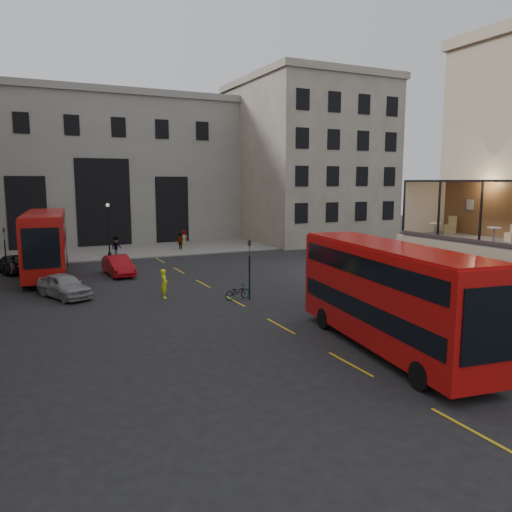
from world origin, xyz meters
name	(u,v)px	position (x,y,z in m)	size (l,w,h in m)	color
ground	(388,357)	(0.00, 0.00, 0.00)	(140.00, 140.00, 0.00)	black
host_frontage	(498,291)	(6.50, 0.00, 2.25)	(3.00, 11.00, 4.50)	tan
cafe_floor	(501,243)	(6.50, 0.00, 4.55)	(3.00, 10.00, 0.10)	slate
gateway	(96,165)	(-5.00, 47.99, 9.39)	(35.00, 10.60, 18.00)	gray
building_right	(306,158)	(20.00, 39.97, 10.39)	(16.60, 18.60, 20.00)	#AA9B89
pavement_far	(103,252)	(-6.00, 38.00, 0.06)	(40.00, 12.00, 0.12)	slate
traffic_light_near	(249,262)	(-1.00, 12.00, 2.42)	(0.16, 0.20, 3.80)	black
traffic_light_far	(5,245)	(-15.00, 28.00, 2.42)	(0.16, 0.20, 3.80)	black
street_lamp_b	(109,233)	(-6.00, 34.00, 2.39)	(0.36, 0.36, 5.33)	black
bus_near	(388,292)	(0.50, 0.75, 2.65)	(4.25, 12.07, 4.72)	#AA0D0B
bus_far	(46,240)	(-12.06, 26.41, 2.83)	(4.04, 12.84, 5.04)	#A90F0B
car_a	(64,286)	(-11.51, 17.67, 0.79)	(1.86, 4.61, 1.57)	#94969B
car_b	(118,266)	(-6.94, 24.11, 0.78)	(1.65, 4.74, 1.56)	#A00910
car_c	(12,264)	(-14.60, 29.28, 0.72)	(2.02, 4.97, 1.44)	black
bicycle	(237,292)	(-1.62, 12.52, 0.47)	(0.62, 1.78, 0.94)	gray
cyclist	(164,284)	(-5.74, 14.78, 0.95)	(0.69, 0.45, 1.89)	#F8FF1A
pedestrian_a	(14,267)	(-14.44, 26.78, 0.79)	(0.77, 0.60, 1.59)	gray
pedestrian_b	(116,246)	(-5.11, 35.33, 0.94)	(1.21, 0.70, 1.88)	gray
pedestrian_c	(180,242)	(1.81, 36.02, 0.92)	(1.08, 0.45, 1.85)	gray
pedestrian_d	(184,238)	(3.25, 39.23, 0.92)	(0.90, 0.59, 1.85)	gray
cafe_table_mid	(494,233)	(5.55, -0.32, 5.11)	(0.62, 0.62, 0.77)	silver
cafe_table_far	(435,228)	(5.39, 3.07, 5.08)	(0.58, 0.58, 0.72)	beige
cafe_chair_c	(511,236)	(7.08, -0.02, 4.85)	(0.43, 0.43, 0.81)	tan
cafe_chair_d	(450,228)	(7.39, 3.95, 4.89)	(0.57, 0.57, 0.95)	tan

